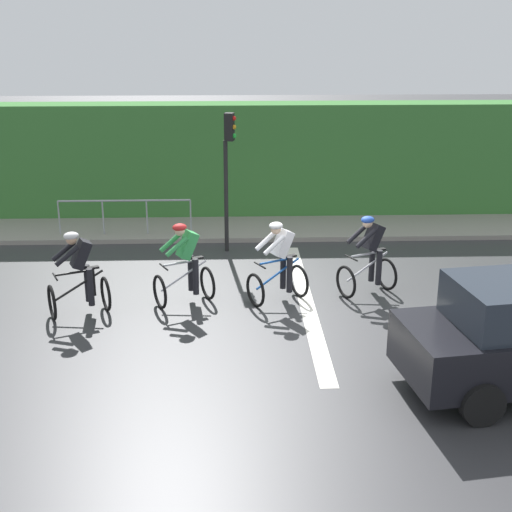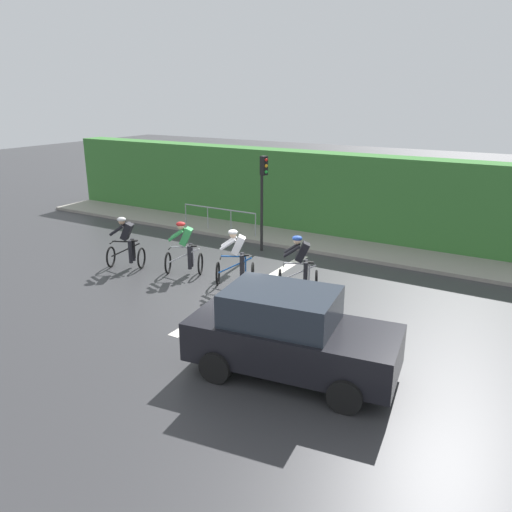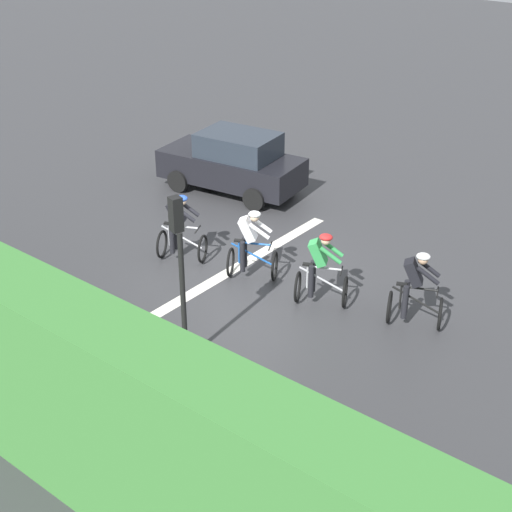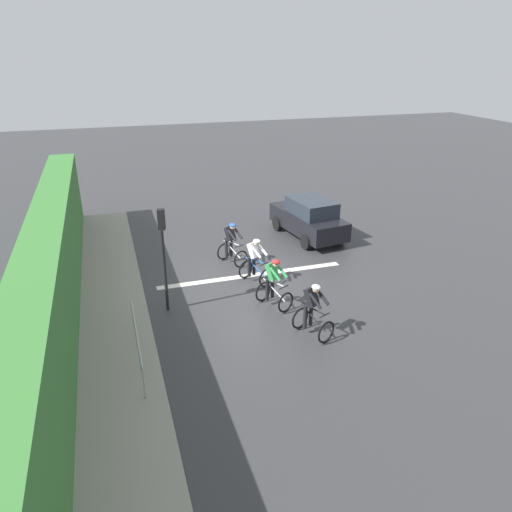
% 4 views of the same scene
% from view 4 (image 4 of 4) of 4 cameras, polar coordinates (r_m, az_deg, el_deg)
% --- Properties ---
extents(ground_plane, '(80.00, 80.00, 0.00)m').
position_cam_4_polar(ground_plane, '(17.56, -0.19, -2.69)').
color(ground_plane, '#333335').
extents(sidewalk_kerb, '(2.80, 22.22, 0.12)m').
position_cam_4_polar(sidewalk_kerb, '(15.14, -17.71, -8.24)').
color(sidewalk_kerb, gray).
rests_on(sidewalk_kerb, ground).
extents(stone_wall_low, '(0.44, 22.22, 0.64)m').
position_cam_4_polar(stone_wall_low, '(15.08, -21.26, -7.78)').
color(stone_wall_low, gray).
rests_on(stone_wall_low, ground).
extents(hedge_wall, '(1.10, 22.22, 3.19)m').
position_cam_4_polar(hedge_wall, '(14.53, -23.16, -3.57)').
color(hedge_wall, '#387533').
rests_on(hedge_wall, ground).
extents(road_marking_stop_line, '(7.00, 0.30, 0.01)m').
position_cam_4_polar(road_marking_stop_line, '(17.81, -0.48, -2.28)').
color(road_marking_stop_line, silver).
rests_on(road_marking_stop_line, ground).
extents(cyclist_lead, '(1.05, 1.26, 1.66)m').
position_cam_4_polar(cyclist_lead, '(13.98, 6.71, -6.46)').
color(cyclist_lead, black).
rests_on(cyclist_lead, ground).
extents(cyclist_second, '(1.08, 1.27, 1.66)m').
position_cam_4_polar(cyclist_second, '(15.41, 2.08, -3.31)').
color(cyclist_second, black).
rests_on(cyclist_second, ground).
extents(cyclist_mid, '(1.11, 1.27, 1.66)m').
position_cam_4_polar(cyclist_mid, '(16.99, -0.14, -0.65)').
color(cyclist_mid, black).
rests_on(cyclist_mid, ground).
extents(cyclist_fourth, '(1.07, 1.27, 1.66)m').
position_cam_4_polar(cyclist_fourth, '(18.55, -2.94, 1.44)').
color(cyclist_fourth, black).
rests_on(cyclist_fourth, ground).
extents(car_black, '(2.31, 4.30, 1.76)m').
position_cam_4_polar(car_black, '(21.30, 6.27, 4.49)').
color(car_black, black).
rests_on(car_black, ground).
extents(traffic_light_near_crossing, '(0.25, 0.31, 3.34)m').
position_cam_4_polar(traffic_light_near_crossing, '(14.92, -10.95, 1.33)').
color(traffic_light_near_crossing, black).
rests_on(traffic_light_near_crossing, ground).
extents(pedestrian_railing_kerbside, '(0.05, 3.40, 1.03)m').
position_cam_4_polar(pedestrian_railing_kerbside, '(13.12, -13.95, -9.29)').
color(pedestrian_railing_kerbside, '#999EA3').
rests_on(pedestrian_railing_kerbside, ground).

